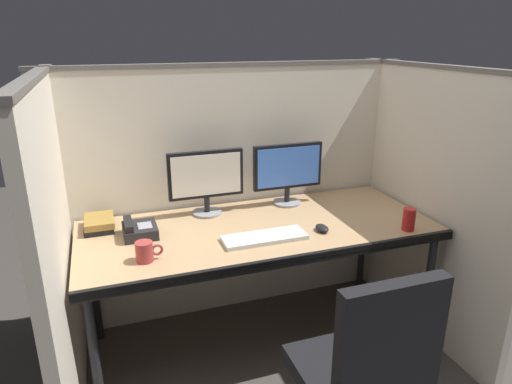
{
  "coord_description": "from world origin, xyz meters",
  "views": [
    {
      "loc": [
        -0.76,
        -1.83,
        1.72
      ],
      "look_at": [
        0.0,
        0.35,
        0.92
      ],
      "focal_mm": 31.9,
      "sensor_mm": 36.0,
      "label": 1
    }
  ],
  "objects": [
    {
      "name": "soda_can",
      "position": [
        0.73,
        -0.01,
        0.8
      ],
      "size": [
        0.07,
        0.07,
        0.12
      ],
      "primitive_type": "cylinder",
      "color": "red",
      "rests_on": "desk"
    },
    {
      "name": "keyboard_main",
      "position": [
        -0.03,
        0.13,
        0.75
      ],
      "size": [
        0.43,
        0.15,
        0.02
      ],
      "primitive_type": "cube",
      "color": "silver",
      "rests_on": "desk"
    },
    {
      "name": "cubicle_partition_rear",
      "position": [
        0.0,
        0.74,
        0.79
      ],
      "size": [
        2.21,
        0.06,
        1.57
      ],
      "color": "beige",
      "rests_on": "ground"
    },
    {
      "name": "desk",
      "position": [
        0.0,
        0.29,
        0.69
      ],
      "size": [
        1.9,
        0.8,
        0.74
      ],
      "color": "tan",
      "rests_on": "ground"
    },
    {
      "name": "monitor_left",
      "position": [
        -0.22,
        0.57,
        0.96
      ],
      "size": [
        0.43,
        0.17,
        0.37
      ],
      "color": "gray",
      "rests_on": "desk"
    },
    {
      "name": "coffee_mug",
      "position": [
        -0.63,
        0.09,
        0.79
      ],
      "size": [
        0.13,
        0.08,
        0.09
      ],
      "color": "#993333",
      "rests_on": "desk"
    },
    {
      "name": "cubicle_partition_left",
      "position": [
        -0.99,
        0.2,
        0.79
      ],
      "size": [
        0.06,
        1.41,
        1.57
      ],
      "color": "beige",
      "rests_on": "ground"
    },
    {
      "name": "desk_phone",
      "position": [
        -0.63,
        0.39,
        0.77
      ],
      "size": [
        0.17,
        0.19,
        0.09
      ],
      "color": "black",
      "rests_on": "desk"
    },
    {
      "name": "ground_plane",
      "position": [
        0.0,
        0.0,
        0.0
      ],
      "size": [
        8.0,
        8.0,
        0.0
      ],
      "primitive_type": "plane",
      "color": "#423D38"
    },
    {
      "name": "cubicle_partition_right",
      "position": [
        0.99,
        0.2,
        0.79
      ],
      "size": [
        0.06,
        1.41,
        1.57
      ],
      "color": "beige",
      "rests_on": "ground"
    },
    {
      "name": "book_stack",
      "position": [
        -0.82,
        0.55,
        0.77
      ],
      "size": [
        0.16,
        0.21,
        0.06
      ],
      "color": "black",
      "rests_on": "desk"
    },
    {
      "name": "computer_mouse",
      "position": [
        0.29,
        0.13,
        0.76
      ],
      "size": [
        0.06,
        0.1,
        0.04
      ],
      "color": "black",
      "rests_on": "desk"
    },
    {
      "name": "monitor_right",
      "position": [
        0.28,
        0.57,
        0.96
      ],
      "size": [
        0.43,
        0.17,
        0.37
      ],
      "color": "gray",
      "rests_on": "desk"
    }
  ]
}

